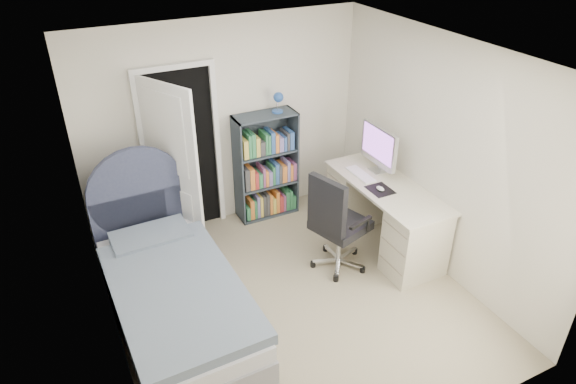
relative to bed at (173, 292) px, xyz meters
name	(u,v)px	position (x,y,z in m)	size (l,w,h in m)	color
room_shell	(294,195)	(1.15, -0.29, 0.93)	(3.50, 3.70, 2.60)	gray
door	(176,162)	(0.46, 1.25, 0.72)	(0.92, 0.75, 2.06)	black
bed	(173,292)	(0.00, 0.00, 0.00)	(1.14, 2.31, 1.41)	gray
nightstand	(137,222)	(-0.05, 1.33, 0.03)	(0.35, 0.35, 0.53)	tan
floor_lamp	(168,192)	(0.35, 1.36, 0.31)	(0.22, 0.22, 1.54)	silver
bookcase	(267,171)	(1.60, 1.35, 0.30)	(0.76, 0.33, 1.62)	#343E47
desk	(384,212)	(2.52, 0.12, 0.12)	(0.66, 1.65, 1.35)	beige
office_chair	(335,220)	(1.77, -0.03, 0.33)	(0.65, 0.67, 1.17)	silver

